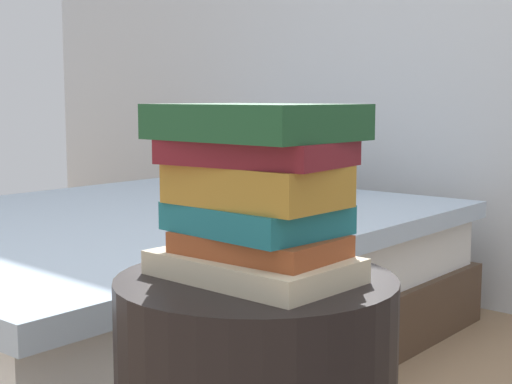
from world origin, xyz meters
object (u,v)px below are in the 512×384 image
at_px(book_rust, 259,244).
at_px(book_forest, 255,122).
at_px(book_teal, 256,217).
at_px(book_cream, 254,267).
at_px(bed, 152,277).
at_px(book_maroon, 257,152).
at_px(book_ochre, 254,185).

xyz_separation_m(book_rust, book_forest, (-0.02, 0.01, 0.18)).
bearing_deg(book_teal, book_rust, -32.01).
xyz_separation_m(book_cream, book_teal, (-0.01, 0.02, 0.07)).
xyz_separation_m(bed, book_rust, (1.21, -0.79, 0.40)).
xyz_separation_m(book_teal, book_forest, (0.00, -0.00, 0.14)).
height_order(book_cream, book_rust, book_rust).
height_order(book_teal, book_maroon, book_maroon).
bearing_deg(book_ochre, book_rust, 13.92).
height_order(book_cream, book_forest, book_forest).
distance_m(book_cream, book_ochre, 0.12).
bearing_deg(bed, book_forest, -35.87).
bearing_deg(bed, book_cream, -36.11).
xyz_separation_m(bed, book_maroon, (1.21, -0.79, 0.53)).
height_order(bed, book_maroon, book_maroon).
distance_m(bed, book_teal, 1.49).
bearing_deg(bed, book_rust, -35.84).
xyz_separation_m(book_maroon, book_forest, (-0.01, 0.01, 0.04)).
bearing_deg(book_forest, book_rust, -31.53).
bearing_deg(bed, book_teal, -35.82).
relative_size(book_cream, book_rust, 1.23).
bearing_deg(book_maroon, book_teal, 128.20).
relative_size(bed, book_rust, 8.83).
relative_size(book_ochre, book_maroon, 0.95).
distance_m(book_rust, book_ochre, 0.09).
xyz_separation_m(book_rust, book_teal, (-0.02, 0.01, 0.04)).
height_order(bed, book_rust, book_rust).
distance_m(book_cream, book_maroon, 0.17).
height_order(bed, book_forest, book_forest).
bearing_deg(bed, book_maroon, -35.95).
height_order(book_teal, book_ochre, book_ochre).
bearing_deg(book_rust, book_ochre, -168.21).
relative_size(book_teal, book_forest, 0.85).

